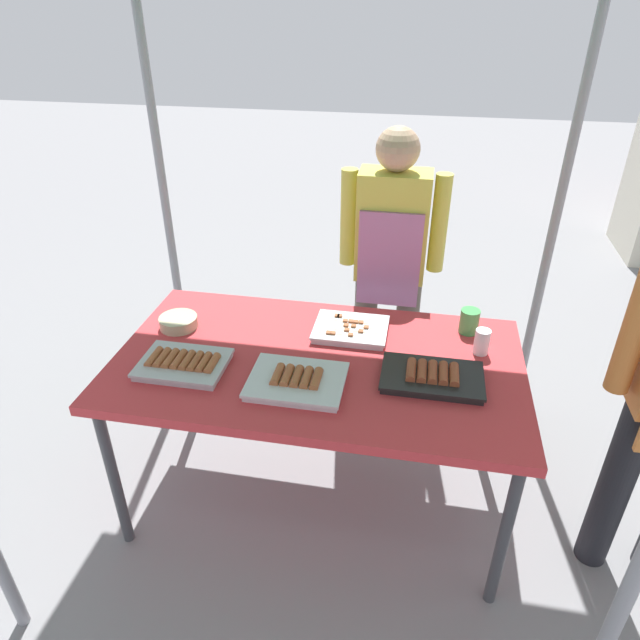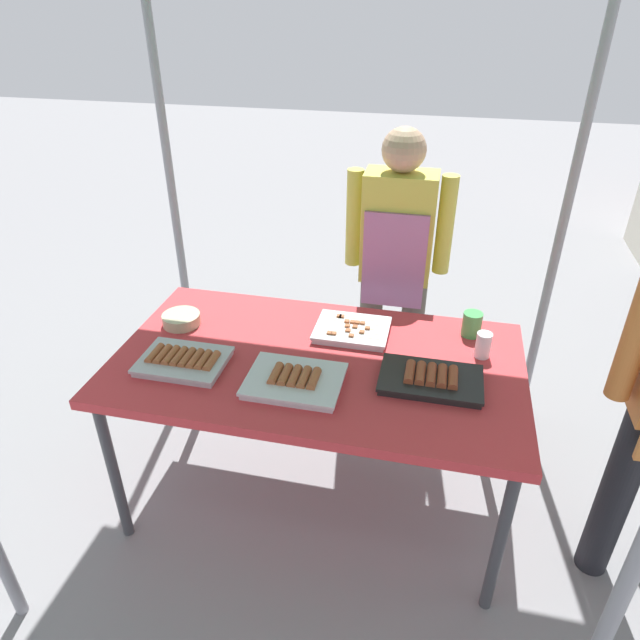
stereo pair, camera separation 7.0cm
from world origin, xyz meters
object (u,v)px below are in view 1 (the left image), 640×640
at_px(tray_grilled_sausages, 432,377).
at_px(tray_meat_skewers, 351,329).
at_px(drink_cup_by_wok, 482,342).
at_px(tray_pork_links, 183,364).
at_px(drink_cup_near_edge, 469,321).
at_px(stall_table, 318,370).
at_px(vendor_woman, 391,254).
at_px(condiment_bowl, 178,322).
at_px(tray_spring_rolls, 297,381).

bearing_deg(tray_grilled_sausages, tray_meat_skewers, 140.75).
height_order(tray_grilled_sausages, drink_cup_by_wok, drink_cup_by_wok).
height_order(tray_pork_links, drink_cup_by_wok, drink_cup_by_wok).
height_order(drink_cup_near_edge, drink_cup_by_wok, same).
relative_size(stall_table, drink_cup_near_edge, 15.31).
bearing_deg(vendor_woman, tray_pork_links, 53.33).
bearing_deg(vendor_woman, condiment_bowl, 38.15).
height_order(tray_pork_links, vendor_woman, vendor_woman).
height_order(tray_grilled_sausages, tray_spring_rolls, tray_grilled_sausages).
xyz_separation_m(tray_meat_skewers, drink_cup_near_edge, (0.49, 0.10, 0.04)).
relative_size(tray_meat_skewers, condiment_bowl, 1.89).
distance_m(stall_table, drink_cup_by_wok, 0.66).
xyz_separation_m(tray_spring_rolls, condiment_bowl, (-0.59, 0.31, 0.00)).
bearing_deg(tray_meat_skewers, tray_pork_links, -147.85).
bearing_deg(stall_table, drink_cup_by_wok, 14.65).
bearing_deg(tray_pork_links, stall_table, 17.51).
relative_size(drink_cup_near_edge, vendor_woman, 0.07).
bearing_deg(tray_grilled_sausages, tray_pork_links, -174.37).
relative_size(tray_grilled_sausages, tray_meat_skewers, 1.22).
height_order(tray_grilled_sausages, condiment_bowl, tray_grilled_sausages).
xyz_separation_m(tray_spring_rolls, vendor_woman, (0.26, 0.98, 0.10)).
bearing_deg(drink_cup_near_edge, tray_meat_skewers, -168.36).
distance_m(stall_table, vendor_woman, 0.84).
bearing_deg(tray_meat_skewers, tray_grilled_sausages, -39.25).
xyz_separation_m(tray_meat_skewers, drink_cup_by_wok, (0.53, -0.05, 0.04)).
bearing_deg(tray_spring_rolls, tray_meat_skewers, 70.23).
bearing_deg(stall_table, vendor_woman, 74.86).
bearing_deg(vendor_woman, tray_meat_skewers, 78.72).
relative_size(tray_grilled_sausages, drink_cup_near_edge, 3.60).
bearing_deg(condiment_bowl, stall_table, -11.56).
height_order(tray_spring_rolls, drink_cup_by_wok, drink_cup_by_wok).
bearing_deg(stall_table, tray_spring_rolls, -103.39).
bearing_deg(drink_cup_by_wok, vendor_woman, 123.32).
xyz_separation_m(condiment_bowl, vendor_woman, (0.85, 0.67, 0.10)).
bearing_deg(drink_cup_near_edge, tray_pork_links, -156.35).
distance_m(stall_table, tray_pork_links, 0.52).
relative_size(stall_table, tray_meat_skewers, 5.20).
distance_m(tray_grilled_sausages, condiment_bowl, 1.09).
relative_size(tray_pork_links, condiment_bowl, 2.04).
bearing_deg(vendor_woman, stall_table, 74.86).
relative_size(stall_table, vendor_woman, 1.08).
distance_m(tray_meat_skewers, vendor_woman, 0.60).
bearing_deg(tray_meat_skewers, drink_cup_near_edge, 11.64).
relative_size(tray_meat_skewers, drink_cup_near_edge, 2.94).
xyz_separation_m(stall_table, vendor_woman, (0.22, 0.80, 0.17)).
height_order(tray_pork_links, condiment_bowl, tray_pork_links).
bearing_deg(tray_pork_links, drink_cup_near_edge, 23.65).
bearing_deg(tray_spring_rolls, drink_cup_by_wok, 27.14).
xyz_separation_m(drink_cup_near_edge, drink_cup_by_wok, (0.04, -0.15, 0.00)).
distance_m(tray_pork_links, vendor_woman, 1.19).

